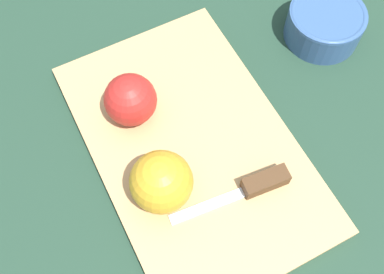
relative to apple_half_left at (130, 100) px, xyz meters
name	(u,v)px	position (x,y,z in m)	size (l,w,h in m)	color
ground_plane	(192,148)	(0.07, 0.07, -0.05)	(4.00, 4.00, 0.00)	#1E3828
cutting_board	(192,146)	(0.07, 0.07, -0.04)	(0.45, 0.33, 0.01)	tan
apple_half_left	(130,100)	(0.00, 0.00, 0.00)	(0.07, 0.07, 0.07)	red
apple_half_right	(161,182)	(0.13, 0.01, 0.00)	(0.08, 0.08, 0.08)	gold
knife	(259,184)	(0.15, 0.13, -0.03)	(0.04, 0.16, 0.02)	silver
bowl	(325,23)	(-0.07, 0.31, -0.02)	(0.12, 0.12, 0.05)	#33517F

